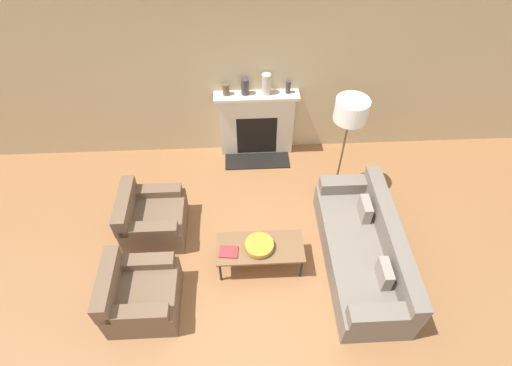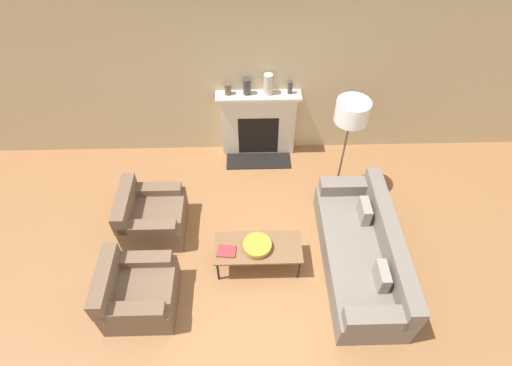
# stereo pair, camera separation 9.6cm
# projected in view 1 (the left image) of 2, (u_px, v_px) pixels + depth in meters

# --- Properties ---
(ground_plane) EXTENTS (18.00, 18.00, 0.00)m
(ground_plane) POSITION_uv_depth(u_px,v_px,m) (266.00, 280.00, 5.35)
(ground_plane) COLOR #99663D
(wall_back) EXTENTS (18.00, 0.06, 2.90)m
(wall_back) POSITION_uv_depth(u_px,v_px,m) (256.00, 75.00, 6.11)
(wall_back) COLOR #C6B289
(wall_back) RESTS_ON ground_plane
(fireplace) EXTENTS (1.34, 0.59, 1.20)m
(fireplace) POSITION_uv_depth(u_px,v_px,m) (256.00, 125.00, 6.65)
(fireplace) COLOR beige
(fireplace) RESTS_ON ground_plane
(couch) EXTENTS (0.89, 2.22, 0.77)m
(couch) POSITION_uv_depth(u_px,v_px,m) (364.00, 250.00, 5.32)
(couch) COLOR slate
(couch) RESTS_ON ground_plane
(armchair_near) EXTENTS (0.86, 0.86, 0.76)m
(armchair_near) POSITION_uv_depth(u_px,v_px,m) (140.00, 295.00, 4.89)
(armchair_near) COLOR brown
(armchair_near) RESTS_ON ground_plane
(armchair_far) EXTENTS (0.86, 0.86, 0.76)m
(armchair_far) POSITION_uv_depth(u_px,v_px,m) (152.00, 219.00, 5.68)
(armchair_far) COLOR brown
(armchair_far) RESTS_ON ground_plane
(coffee_table) EXTENTS (1.14, 0.51, 0.42)m
(coffee_table) POSITION_uv_depth(u_px,v_px,m) (260.00, 248.00, 5.23)
(coffee_table) COLOR brown
(coffee_table) RESTS_ON ground_plane
(bowl) EXTENTS (0.37, 0.37, 0.09)m
(bowl) POSITION_uv_depth(u_px,v_px,m) (259.00, 245.00, 5.16)
(bowl) COLOR #BC8E2D
(bowl) RESTS_ON coffee_table
(book) EXTENTS (0.26, 0.21, 0.02)m
(book) POSITION_uv_depth(u_px,v_px,m) (229.00, 252.00, 5.14)
(book) COLOR #9E2D33
(book) RESTS_ON coffee_table
(floor_lamp) EXTENTS (0.46, 0.46, 1.72)m
(floor_lamp) POSITION_uv_depth(u_px,v_px,m) (350.00, 116.00, 5.39)
(floor_lamp) COLOR brown
(floor_lamp) RESTS_ON ground_plane
(mantel_vase_left) EXTENTS (0.10, 0.10, 0.18)m
(mantel_vase_left) POSITION_uv_depth(u_px,v_px,m) (226.00, 89.00, 6.12)
(mantel_vase_left) COLOR brown
(mantel_vase_left) RESTS_ON fireplace
(mantel_vase_center_left) EXTENTS (0.12, 0.12, 0.26)m
(mantel_vase_center_left) POSITION_uv_depth(u_px,v_px,m) (245.00, 87.00, 6.10)
(mantel_vase_center_left) COLOR #3D383D
(mantel_vase_center_left) RESTS_ON fireplace
(mantel_vase_center_right) EXTENTS (0.14, 0.14, 0.33)m
(mantel_vase_center_right) POSITION_uv_depth(u_px,v_px,m) (266.00, 84.00, 6.09)
(mantel_vase_center_right) COLOR beige
(mantel_vase_center_right) RESTS_ON fireplace
(mantel_vase_right) EXTENTS (0.07, 0.07, 0.20)m
(mantel_vase_right) POSITION_uv_depth(u_px,v_px,m) (288.00, 87.00, 6.15)
(mantel_vase_right) COLOR #3D383D
(mantel_vase_right) RESTS_ON fireplace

